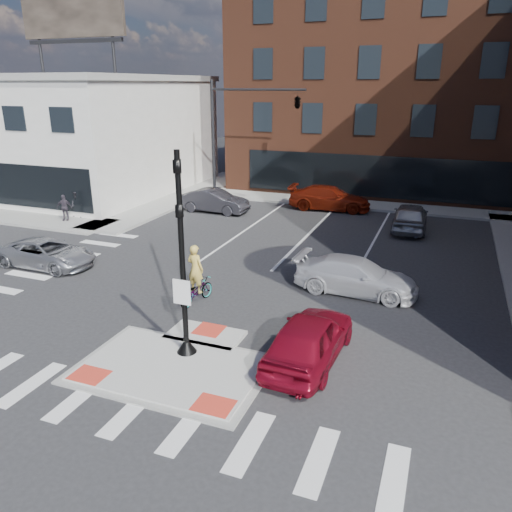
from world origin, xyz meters
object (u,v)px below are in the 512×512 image
at_px(bg_car_red, 330,198).
at_px(bg_car_dark, 214,201).
at_px(white_pickup, 356,276).
at_px(red_sedan, 309,338).
at_px(silver_suv, 47,253).
at_px(pedestrian_a, 77,204).
at_px(cyclist, 196,284).
at_px(pedestrian_b, 64,208).
at_px(bg_car_silver, 410,217).

bearing_deg(bg_car_red, bg_car_dark, 112.63).
bearing_deg(white_pickup, bg_car_red, 20.05).
distance_m(red_sedan, white_pickup, 5.61).
bearing_deg(silver_suv, pedestrian_a, 30.69).
relative_size(red_sedan, cyclist, 1.95).
height_order(white_pickup, pedestrian_b, pedestrian_b).
bearing_deg(cyclist, white_pickup, -138.46).
xyz_separation_m(bg_car_dark, pedestrian_b, (-7.02, -5.50, 0.19)).
xyz_separation_m(red_sedan, bg_car_red, (-3.77, 18.60, 0.00)).
bearing_deg(white_pickup, silver_suv, 101.12).
height_order(bg_car_red, pedestrian_b, pedestrian_b).
relative_size(silver_suv, white_pickup, 0.94).
height_order(silver_suv, bg_car_red, bg_car_red).
height_order(red_sedan, white_pickup, red_sedan).
bearing_deg(pedestrian_a, pedestrian_b, -103.00).
distance_m(bg_car_red, pedestrian_b, 16.23).
bearing_deg(bg_car_silver, white_pickup, 81.09).
bearing_deg(bg_car_dark, cyclist, -154.75).
distance_m(silver_suv, bg_car_silver, 18.75).
relative_size(bg_car_silver, pedestrian_b, 2.97).
relative_size(bg_car_silver, cyclist, 1.99).
relative_size(red_sedan, white_pickup, 0.93).
xyz_separation_m(cyclist, pedestrian_a, (-12.18, 8.13, 0.18)).
bearing_deg(bg_car_red, white_pickup, -166.33).
bearing_deg(bg_car_red, pedestrian_a, 117.04).
relative_size(red_sedan, bg_car_silver, 0.98).
bearing_deg(bg_car_silver, red_sedan, 82.40).
relative_size(bg_car_dark, bg_car_silver, 0.97).
distance_m(bg_car_dark, cyclist, 13.93).
height_order(red_sedan, pedestrian_a, pedestrian_a).
height_order(white_pickup, bg_car_red, bg_car_red).
xyz_separation_m(silver_suv, bg_car_silver, (14.50, 11.88, 0.15)).
height_order(bg_car_red, pedestrian_a, pedestrian_a).
distance_m(white_pickup, pedestrian_b, 18.22).
relative_size(white_pickup, cyclist, 2.09).
bearing_deg(pedestrian_b, white_pickup, -35.87).
relative_size(bg_car_dark, pedestrian_a, 2.76).
xyz_separation_m(silver_suv, cyclist, (8.02, -1.13, 0.15)).
distance_m(silver_suv, bg_car_dark, 11.98).
height_order(silver_suv, pedestrian_b, pedestrian_b).
bearing_deg(pedestrian_b, red_sedan, -51.92).
height_order(silver_suv, pedestrian_a, pedestrian_a).
distance_m(red_sedan, pedestrian_b, 19.98).
bearing_deg(red_sedan, bg_car_silver, -92.61).
xyz_separation_m(red_sedan, bg_car_silver, (1.50, 15.48, 0.02)).
height_order(bg_car_dark, pedestrian_b, pedestrian_b).
xyz_separation_m(silver_suv, pedestrian_a, (-4.16, 7.00, 0.33)).
xyz_separation_m(red_sedan, bg_car_dark, (-10.40, 15.30, -0.03)).
height_order(bg_car_silver, cyclist, cyclist).
height_order(silver_suv, bg_car_dark, bg_car_dark).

